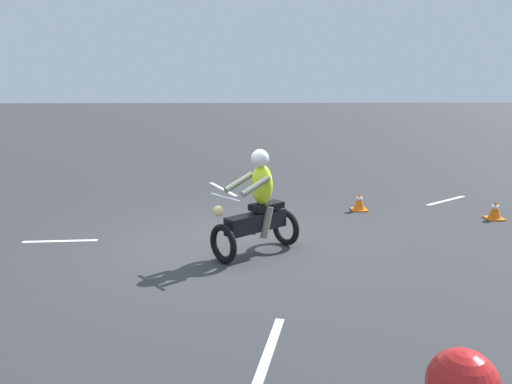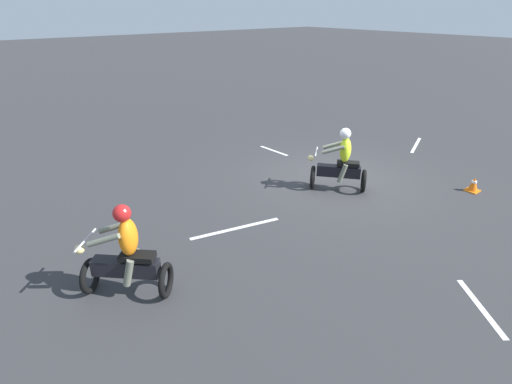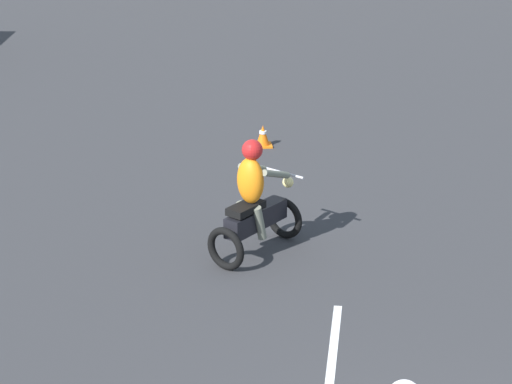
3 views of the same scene
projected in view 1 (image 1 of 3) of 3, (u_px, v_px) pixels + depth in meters
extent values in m
plane|color=#333335|center=(226.00, 243.00, 8.42)|extent=(120.00, 120.00, 0.00)
torus|color=black|center=(223.00, 244.00, 7.45)|extent=(0.46, 0.53, 0.60)
torus|color=black|center=(285.00, 228.00, 8.28)|extent=(0.46, 0.53, 0.60)
cube|color=black|center=(256.00, 222.00, 7.82)|extent=(1.00, 0.88, 0.28)
cube|color=black|center=(266.00, 206.00, 7.91)|extent=(0.60, 0.56, 0.10)
cylinder|color=silver|center=(225.00, 198.00, 7.33)|extent=(0.47, 0.57, 0.04)
sphere|color=#F2E08C|center=(218.00, 211.00, 7.29)|extent=(0.23, 0.23, 0.16)
ellipsoid|color=#CCEA26|center=(262.00, 185.00, 7.77)|extent=(0.47, 0.49, 0.64)
cylinder|color=slate|center=(239.00, 182.00, 7.72)|extent=(0.48, 0.42, 0.27)
cylinder|color=slate|center=(256.00, 186.00, 7.42)|extent=(0.48, 0.42, 0.27)
cylinder|color=slate|center=(255.00, 219.00, 7.99)|extent=(0.27, 0.25, 0.51)
cylinder|color=slate|center=(267.00, 223.00, 7.78)|extent=(0.27, 0.25, 0.51)
sphere|color=white|center=(260.00, 158.00, 7.66)|extent=(0.39, 0.39, 0.28)
cube|color=orange|center=(359.00, 210.00, 10.60)|extent=(0.32, 0.32, 0.03)
cone|color=orange|center=(359.00, 201.00, 10.56)|extent=(0.24, 0.24, 0.36)
cylinder|color=white|center=(360.00, 198.00, 10.55)|extent=(0.13, 0.13, 0.05)
cube|color=orange|center=(494.00, 218.00, 9.91)|extent=(0.32, 0.32, 0.03)
cone|color=orange|center=(495.00, 209.00, 9.87)|extent=(0.24, 0.24, 0.35)
cylinder|color=white|center=(495.00, 207.00, 9.86)|extent=(0.13, 0.13, 0.05)
cube|color=silver|center=(60.00, 241.00, 8.54)|extent=(1.25, 0.16, 0.01)
cube|color=silver|center=(263.00, 368.00, 4.74)|extent=(0.58, 2.02, 0.01)
cube|color=silver|center=(446.00, 200.00, 11.47)|extent=(1.25, 0.95, 0.01)
cube|color=silver|center=(223.00, 189.00, 12.73)|extent=(0.80, 1.72, 0.01)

